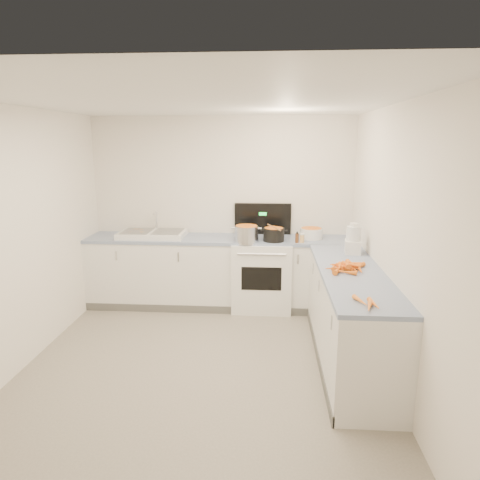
# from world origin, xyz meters

# --- Properties ---
(floor) EXTENTS (3.50, 4.00, 0.00)m
(floor) POSITION_xyz_m (0.00, 0.00, 0.00)
(floor) COLOR gray
(floor) RESTS_ON ground
(ceiling) EXTENTS (3.50, 4.00, 0.00)m
(ceiling) POSITION_xyz_m (0.00, 0.00, 2.50)
(ceiling) COLOR white
(ceiling) RESTS_ON ground
(wall_back) EXTENTS (3.50, 0.00, 2.50)m
(wall_back) POSITION_xyz_m (0.00, 2.00, 1.25)
(wall_back) COLOR white
(wall_back) RESTS_ON ground
(wall_front) EXTENTS (3.50, 0.00, 2.50)m
(wall_front) POSITION_xyz_m (0.00, -2.00, 1.25)
(wall_front) COLOR white
(wall_front) RESTS_ON ground
(wall_left) EXTENTS (0.00, 4.00, 2.50)m
(wall_left) POSITION_xyz_m (-1.75, 0.00, 1.25)
(wall_left) COLOR white
(wall_left) RESTS_ON ground
(wall_right) EXTENTS (0.00, 4.00, 2.50)m
(wall_right) POSITION_xyz_m (1.75, 0.00, 1.25)
(wall_right) COLOR white
(wall_right) RESTS_ON ground
(counter_back) EXTENTS (3.50, 0.62, 0.94)m
(counter_back) POSITION_xyz_m (0.00, 1.70, 0.47)
(counter_back) COLOR white
(counter_back) RESTS_ON ground
(counter_right) EXTENTS (0.62, 2.20, 0.94)m
(counter_right) POSITION_xyz_m (1.45, 0.30, 0.47)
(counter_right) COLOR white
(counter_right) RESTS_ON ground
(stove) EXTENTS (0.76, 0.65, 1.36)m
(stove) POSITION_xyz_m (0.55, 1.69, 0.47)
(stove) COLOR white
(stove) RESTS_ON ground
(sink) EXTENTS (0.86, 0.52, 0.31)m
(sink) POSITION_xyz_m (-0.90, 1.70, 0.98)
(sink) COLOR white
(sink) RESTS_ON counter_back
(steel_pot) EXTENTS (0.37, 0.37, 0.22)m
(steel_pot) POSITION_xyz_m (0.35, 1.51, 1.03)
(steel_pot) COLOR silver
(steel_pot) RESTS_ON stove
(black_pot) EXTENTS (0.30, 0.30, 0.19)m
(black_pot) POSITION_xyz_m (0.70, 1.55, 1.01)
(black_pot) COLOR black
(black_pot) RESTS_ON stove
(wooden_spoon) EXTENTS (0.17, 0.40, 0.02)m
(wooden_spoon) POSITION_xyz_m (0.70, 1.55, 1.12)
(wooden_spoon) COLOR #AD7A47
(wooden_spoon) RESTS_ON black_pot
(mixing_bowl) EXTENTS (0.31, 0.31, 0.14)m
(mixing_bowl) POSITION_xyz_m (1.18, 1.74, 1.01)
(mixing_bowl) COLOR white
(mixing_bowl) RESTS_ON counter_back
(extract_bottle) EXTENTS (0.05, 0.05, 0.12)m
(extract_bottle) POSITION_xyz_m (0.99, 1.48, 1.00)
(extract_bottle) COLOR #593319
(extract_bottle) RESTS_ON counter_back
(spice_jar) EXTENTS (0.06, 0.06, 0.10)m
(spice_jar) POSITION_xyz_m (1.05, 1.49, 0.99)
(spice_jar) COLOR #E5B266
(spice_jar) RESTS_ON counter_back
(food_processor) EXTENTS (0.19, 0.22, 0.35)m
(food_processor) POSITION_xyz_m (1.58, 0.99, 1.09)
(food_processor) COLOR white
(food_processor) RESTS_ON counter_right
(carrot_pile) EXTENTS (0.42, 0.44, 0.08)m
(carrot_pile) POSITION_xyz_m (1.39, 0.35, 0.97)
(carrot_pile) COLOR orange
(carrot_pile) RESTS_ON counter_right
(peeled_carrots) EXTENTS (0.17, 0.31, 0.04)m
(peeled_carrots) POSITION_xyz_m (1.40, -0.61, 0.96)
(peeled_carrots) COLOR orange
(peeled_carrots) RESTS_ON counter_right
(peelings) EXTENTS (0.22, 0.26, 0.01)m
(peelings) POSITION_xyz_m (-1.10, 1.73, 1.02)
(peelings) COLOR tan
(peelings) RESTS_ON sink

